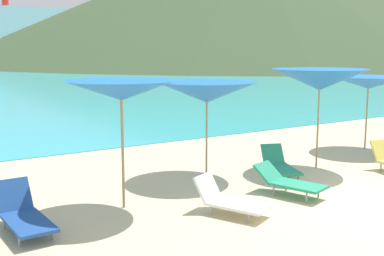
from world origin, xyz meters
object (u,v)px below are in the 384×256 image
Objects in this scene: umbrella_3 at (121,91)px; lounge_chair_8 at (280,165)px; lounge_chair_3 at (289,181)px; lounge_chair_2 at (229,200)px; lounge_chair_0 at (23,214)px; umbrella_6 at (368,83)px; umbrella_4 at (207,92)px; cruise_ship at (23,35)px; umbrella_5 at (320,80)px.

umbrella_3 is 4.44m from lounge_chair_8.
umbrella_3 is 3.78m from lounge_chair_3.
lounge_chair_2 is at bearing -127.87° from lounge_chair_8.
umbrella_3 is 1.53× the size of lounge_chair_3.
umbrella_6 is at bearing 5.28° from lounge_chair_0.
cruise_ship reaches higher than umbrella_4.
umbrella_5 is at bearing 1.42° from lounge_chair_0.
umbrella_5 is 3.07m from umbrella_6.
umbrella_6 reaches higher than lounge_chair_3.
lounge_chair_8 is (5.86, 0.34, -0.02)m from lounge_chair_0.
lounge_chair_0 is at bearing -176.84° from umbrella_5.
umbrella_3 is at bearing 4.29° from lounge_chair_0.
lounge_chair_0 is 5.02m from lounge_chair_3.
umbrella_5 is at bearing -163.96° from umbrella_6.
umbrella_3 is 0.97× the size of umbrella_4.
umbrella_3 is at bearing -155.40° from lounge_chair_8.
umbrella_6 is at bearing -98.76° from cruise_ship.
umbrella_4 is at bearing 14.36° from lounge_chair_0.
umbrella_4 reaches higher than lounge_chair_8.
umbrella_6 is at bearing 34.45° from lounge_chair_8.
lounge_chair_3 is (-2.19, -1.30, -1.88)m from umbrella_5.
umbrella_5 is 1.59× the size of lounge_chair_3.
lounge_chair_0 is at bearing 153.07° from lounge_chair_3.
lounge_chair_0 reaches higher than lounge_chair_2.
umbrella_3 is 2.72m from lounge_chair_2.
umbrella_3 is 1.63× the size of lounge_chair_2.
umbrella_4 is 1.00× the size of umbrella_5.
umbrella_3 is at bearing -157.30° from umbrella_4.
lounge_chair_3 is (3.09, -1.10, -1.87)m from umbrella_3.
umbrella_4 is 1.59× the size of lounge_chair_3.
umbrella_5 is at bearing 14.07° from lounge_chair_3.
lounge_chair_8 is (0.92, 1.25, -0.03)m from lounge_chair_3.
lounge_chair_2 is (-1.19, -2.42, -1.67)m from umbrella_4.
cruise_ship is (42.26, 205.90, 7.28)m from umbrella_6.
lounge_chair_2 is at bearing -160.79° from umbrella_6.
umbrella_3 is 2.64m from lounge_chair_0.
lounge_chair_8 is 0.03× the size of cruise_ship.
umbrella_4 is at bearing 161.56° from umbrella_5.
cruise_ship is (47.40, 208.04, 8.93)m from lounge_chair_3.
cruise_ship is (47.88, 205.85, 7.29)m from umbrella_4.
umbrella_5 is (2.67, -0.89, 0.24)m from umbrella_4.
lounge_chair_3 is at bearing -99.99° from cruise_ship.
umbrella_6 is at bearing -4.70° from lounge_chair_2.
lounge_chair_2 is (1.42, -1.33, -1.90)m from umbrella_3.
lounge_chair_2 is at bearing -158.45° from umbrella_5.
umbrella_3 is 1.01× the size of umbrella_6.
umbrella_4 is 3.17m from lounge_chair_2.
umbrella_3 is 2.83m from umbrella_4.
umbrella_4 is 1.60× the size of lounge_chair_8.
lounge_chair_8 is at bearing 37.10° from lounge_chair_3.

